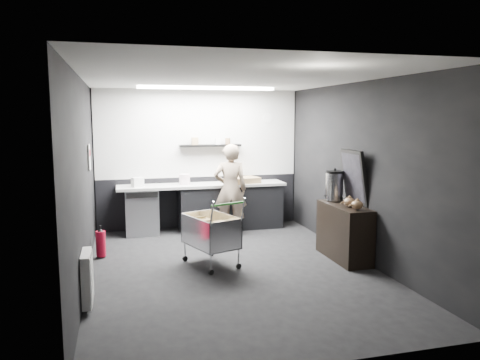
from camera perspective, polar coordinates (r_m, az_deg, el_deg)
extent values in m
plane|color=black|center=(6.86, -0.90, -10.78)|extent=(5.50, 5.50, 0.00)
plane|color=silver|center=(6.53, -0.95, 12.32)|extent=(5.50, 5.50, 0.00)
plane|color=black|center=(9.24, -5.01, 2.57)|extent=(5.50, 0.00, 5.50)
plane|color=black|center=(3.98, 8.62, -4.38)|extent=(5.50, 0.00, 5.50)
plane|color=black|center=(6.39, -18.62, -0.13)|extent=(0.00, 5.50, 5.50)
plane|color=black|center=(7.30, 14.52, 0.97)|extent=(0.00, 5.50, 5.50)
cube|color=silver|center=(9.19, -5.02, 5.66)|extent=(3.95, 0.02, 1.70)
cube|color=black|center=(9.33, -4.92, -2.65)|extent=(3.95, 0.02, 1.00)
cube|color=black|center=(9.13, -3.65, 4.22)|extent=(1.20, 0.22, 0.04)
cylinder|color=white|center=(9.51, 3.38, 7.56)|extent=(0.20, 0.03, 0.20)
cube|color=white|center=(7.66, -17.90, 2.65)|extent=(0.02, 0.30, 0.40)
cube|color=red|center=(7.65, -17.89, 3.18)|extent=(0.02, 0.22, 0.10)
cube|color=white|center=(5.73, -18.16, -11.27)|extent=(0.10, 0.50, 0.60)
cube|color=white|center=(8.33, -4.04, 11.10)|extent=(2.40, 0.20, 0.04)
cube|color=black|center=(9.16, -1.19, -3.30)|extent=(2.00, 0.56, 0.85)
cube|color=beige|center=(8.97, -4.61, -0.64)|extent=(3.20, 0.60, 0.05)
cube|color=#9EA0A5|center=(8.92, -11.88, -3.76)|extent=(0.60, 0.58, 0.85)
cube|color=black|center=(8.56, -11.85, -1.83)|extent=(0.56, 0.02, 0.10)
imported|color=beige|center=(8.63, -1.18, -1.16)|extent=(0.67, 0.50, 1.69)
cube|color=silver|center=(6.96, -3.56, -7.88)|extent=(0.80, 0.98, 0.02)
cube|color=silver|center=(6.86, -5.74, -6.29)|extent=(0.30, 0.80, 0.45)
cube|color=silver|center=(6.96, -1.44, -6.06)|extent=(0.30, 0.80, 0.45)
cube|color=silver|center=(6.51, -2.86, -7.03)|extent=(0.52, 0.20, 0.45)
cube|color=silver|center=(7.30, -4.20, -5.42)|extent=(0.52, 0.20, 0.45)
cylinder|color=silver|center=(6.60, -4.90, -10.03)|extent=(0.02, 0.02, 0.30)
cylinder|color=silver|center=(6.69, -0.92, -9.76)|extent=(0.02, 0.02, 0.30)
cylinder|color=silver|center=(7.32, -5.94, -8.25)|extent=(0.02, 0.02, 0.30)
cylinder|color=silver|center=(7.40, -2.34, -8.03)|extent=(0.02, 0.02, 0.30)
cylinder|color=green|center=(6.35, -2.78, -3.05)|extent=(0.52, 0.21, 0.03)
cube|color=olive|center=(6.98, -4.69, -6.16)|extent=(0.32, 0.36, 0.38)
cube|color=olive|center=(6.83, -2.22, -6.63)|extent=(0.30, 0.33, 0.34)
cylinder|color=black|center=(6.64, -4.89, -11.09)|extent=(0.08, 0.06, 0.08)
cylinder|color=black|center=(7.35, -5.93, -9.21)|extent=(0.08, 0.06, 0.08)
cylinder|color=black|center=(6.73, -0.92, -10.80)|extent=(0.08, 0.06, 0.08)
cylinder|color=black|center=(7.44, -2.34, -8.99)|extent=(0.08, 0.06, 0.08)
cube|color=black|center=(7.38, 12.57, -6.23)|extent=(0.42, 1.12, 0.84)
cylinder|color=silver|center=(7.58, 11.42, -0.78)|extent=(0.28, 0.28, 0.43)
cylinder|color=black|center=(7.55, 11.47, 0.98)|extent=(0.28, 0.28, 0.04)
sphere|color=black|center=(7.55, 11.48, 1.26)|extent=(0.05, 0.05, 0.05)
ellipsoid|color=brown|center=(7.16, 13.20, -2.62)|extent=(0.17, 0.17, 0.13)
ellipsoid|color=brown|center=(6.96, 14.10, -2.95)|extent=(0.17, 0.17, 0.13)
cube|color=black|center=(7.35, 13.78, 0.36)|extent=(0.20, 0.65, 0.84)
cube|color=black|center=(7.34, 13.61, 0.35)|extent=(0.14, 0.56, 0.72)
cylinder|color=#B00B25|center=(7.63, -16.60, -7.45)|extent=(0.15, 0.15, 0.40)
cone|color=black|center=(7.57, -16.67, -5.83)|extent=(0.10, 0.10, 0.06)
cylinder|color=black|center=(7.57, -16.68, -5.54)|extent=(0.03, 0.03, 0.06)
cube|color=#A08155|center=(9.09, 0.48, 0.00)|extent=(0.62, 0.53, 0.11)
cylinder|color=white|center=(8.90, -6.77, 0.08)|extent=(0.20, 0.20, 0.20)
cube|color=white|center=(8.78, -12.38, -0.25)|extent=(0.24, 0.21, 0.17)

